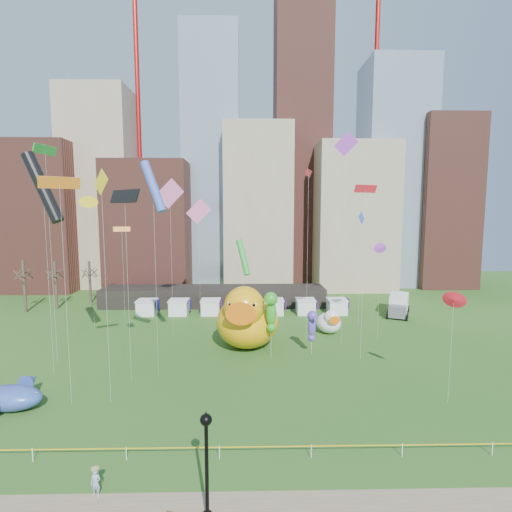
{
  "coord_description": "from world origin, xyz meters",
  "views": [
    {
      "loc": [
        1.9,
        -23.45,
        15.92
      ],
      "look_at": [
        2.63,
        11.55,
        12.0
      ],
      "focal_mm": 27.0,
      "sensor_mm": 36.0,
      "label": 1
    }
  ],
  "objects_px": {
    "small_duck": "(329,322)",
    "seahorse_purple": "(312,323)",
    "woman": "(96,483)",
    "big_duck": "(247,318)",
    "box_truck": "(399,305)",
    "whale_inflatable": "(12,396)",
    "seahorse_green": "(271,309)",
    "lamppost": "(207,454)"
  },
  "relations": [
    {
      "from": "seahorse_green",
      "to": "lamppost",
      "type": "height_order",
      "value": "seahorse_green"
    },
    {
      "from": "small_duck",
      "to": "lamppost",
      "type": "height_order",
      "value": "lamppost"
    },
    {
      "from": "seahorse_green",
      "to": "small_duck",
      "type": "bearing_deg",
      "value": 69.67
    },
    {
      "from": "seahorse_purple",
      "to": "small_duck",
      "type": "bearing_deg",
      "value": 53.43
    },
    {
      "from": "big_duck",
      "to": "lamppost",
      "type": "distance_m",
      "value": 25.76
    },
    {
      "from": "seahorse_green",
      "to": "lamppost",
      "type": "distance_m",
      "value": 23.02
    },
    {
      "from": "big_duck",
      "to": "box_truck",
      "type": "distance_m",
      "value": 28.11
    },
    {
      "from": "seahorse_purple",
      "to": "whale_inflatable",
      "type": "relative_size",
      "value": 0.76
    },
    {
      "from": "small_duck",
      "to": "lamppost",
      "type": "relative_size",
      "value": 0.77
    },
    {
      "from": "small_duck",
      "to": "seahorse_purple",
      "type": "distance_m",
      "value": 8.65
    },
    {
      "from": "box_truck",
      "to": "woman",
      "type": "distance_m",
      "value": 50.37
    },
    {
      "from": "box_truck",
      "to": "whale_inflatable",
      "type": "bearing_deg",
      "value": -121.67
    },
    {
      "from": "small_duck",
      "to": "lamppost",
      "type": "distance_m",
      "value": 33.68
    },
    {
      "from": "whale_inflatable",
      "to": "lamppost",
      "type": "bearing_deg",
      "value": -31.18
    },
    {
      "from": "seahorse_purple",
      "to": "lamppost",
      "type": "xyz_separation_m",
      "value": [
        -9.32,
        -23.44,
        0.05
      ]
    },
    {
      "from": "whale_inflatable",
      "to": "woman",
      "type": "relative_size",
      "value": 4.15
    },
    {
      "from": "big_duck",
      "to": "seahorse_purple",
      "type": "bearing_deg",
      "value": -8.91
    },
    {
      "from": "big_duck",
      "to": "small_duck",
      "type": "distance_m",
      "value": 12.33
    },
    {
      "from": "woman",
      "to": "big_duck",
      "type": "bearing_deg",
      "value": 79.35
    },
    {
      "from": "seahorse_green",
      "to": "woman",
      "type": "height_order",
      "value": "seahorse_green"
    },
    {
      "from": "lamppost",
      "to": "box_truck",
      "type": "xyz_separation_m",
      "value": [
        25.89,
        40.37,
        -2.06
      ]
    },
    {
      "from": "big_duck",
      "to": "lamppost",
      "type": "bearing_deg",
      "value": -86.35
    },
    {
      "from": "small_duck",
      "to": "lamppost",
      "type": "xyz_separation_m",
      "value": [
        -12.92,
        -31.03,
        2.08
      ]
    },
    {
      "from": "lamppost",
      "to": "seahorse_purple",
      "type": "bearing_deg",
      "value": 68.31
    },
    {
      "from": "seahorse_green",
      "to": "whale_inflatable",
      "type": "bearing_deg",
      "value": -130.46
    },
    {
      "from": "small_duck",
      "to": "woman",
      "type": "height_order",
      "value": "small_duck"
    },
    {
      "from": "whale_inflatable",
      "to": "woman",
      "type": "xyz_separation_m",
      "value": [
        10.71,
        -10.06,
        -0.22
      ]
    },
    {
      "from": "small_duck",
      "to": "whale_inflatable",
      "type": "xyz_separation_m",
      "value": [
        -30.09,
        -19.21,
        -0.51
      ]
    },
    {
      "from": "whale_inflatable",
      "to": "woman",
      "type": "height_order",
      "value": "whale_inflatable"
    },
    {
      "from": "big_duck",
      "to": "lamppost",
      "type": "relative_size",
      "value": 1.79
    },
    {
      "from": "small_duck",
      "to": "seahorse_purple",
      "type": "height_order",
      "value": "seahorse_purple"
    },
    {
      "from": "whale_inflatable",
      "to": "small_duck",
      "type": "bearing_deg",
      "value": 35.93
    },
    {
      "from": "big_duck",
      "to": "woman",
      "type": "distance_m",
      "value": 25.52
    },
    {
      "from": "big_duck",
      "to": "woman",
      "type": "bearing_deg",
      "value": -101.37
    },
    {
      "from": "woman",
      "to": "box_truck",
      "type": "bearing_deg",
      "value": 58.87
    },
    {
      "from": "lamppost",
      "to": "box_truck",
      "type": "bearing_deg",
      "value": 57.32
    },
    {
      "from": "lamppost",
      "to": "woman",
      "type": "xyz_separation_m",
      "value": [
        -6.46,
        1.76,
        -2.81
      ]
    },
    {
      "from": "small_duck",
      "to": "lamppost",
      "type": "bearing_deg",
      "value": -119.58
    },
    {
      "from": "seahorse_purple",
      "to": "lamppost",
      "type": "relative_size",
      "value": 0.85
    },
    {
      "from": "big_duck",
      "to": "seahorse_green",
      "type": "relative_size",
      "value": 1.44
    },
    {
      "from": "seahorse_green",
      "to": "box_truck",
      "type": "relative_size",
      "value": 0.97
    },
    {
      "from": "big_duck",
      "to": "small_duck",
      "type": "xyz_separation_m",
      "value": [
        10.92,
        5.35,
        -2.03
      ]
    }
  ]
}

